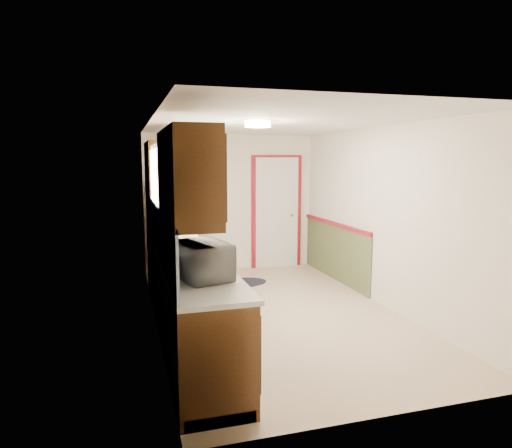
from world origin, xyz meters
TOP-DOWN VIEW (x-y plane):
  - room_shell at (0.00, 0.00)m, footprint 3.20×5.20m
  - kitchen_run at (-1.24, -0.29)m, footprint 0.63×4.00m
  - back_wall_trim at (0.99, 2.21)m, footprint 1.12×2.30m
  - ceiling_fixture at (-0.30, -0.20)m, footprint 0.30×0.30m
  - microwave at (-1.20, -1.55)m, footprint 0.47×0.64m
  - refrigerator at (-0.90, 2.05)m, footprint 0.76×0.74m
  - rug at (-0.08, 1.53)m, footprint 0.92×0.63m
  - cooktop at (-1.19, 1.40)m, footprint 0.47×0.57m

SIDE VIEW (x-z plane):
  - rug at x=-0.08m, z-range 0.00..0.01m
  - kitchen_run at x=-1.24m, z-range -0.29..1.91m
  - refrigerator at x=-0.90m, z-range 0.00..1.72m
  - back_wall_trim at x=0.99m, z-range -0.15..1.93m
  - cooktop at x=-1.19m, z-range 0.94..0.96m
  - microwave at x=-1.20m, z-range 0.94..1.33m
  - room_shell at x=0.00m, z-range -0.06..2.46m
  - ceiling_fixture at x=-0.30m, z-range 2.33..2.39m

